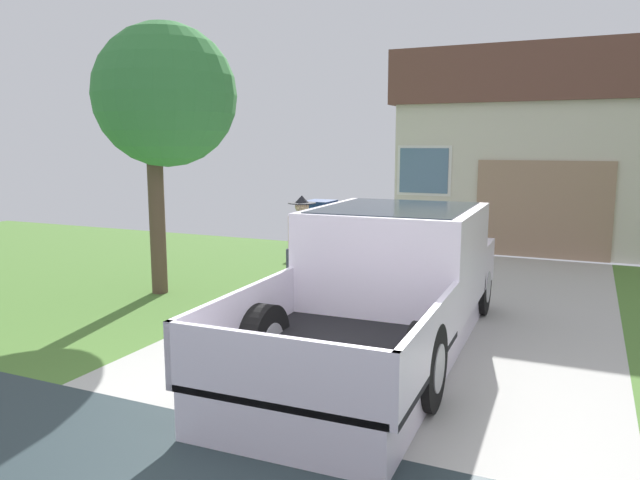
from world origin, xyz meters
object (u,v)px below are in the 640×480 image
(pickup_truck, at_px, (391,281))
(wheeled_trash_bin, at_px, (320,223))
(handbag, at_px, (304,308))
(house_with_garage, at_px, (593,149))
(front_yard_tree, at_px, (164,92))
(person_with_hat, at_px, (302,249))

(pickup_truck, distance_m, wheeled_trash_bin, 6.57)
(pickup_truck, distance_m, handbag, 1.57)
(handbag, relative_size, house_with_garage, 0.05)
(handbag, relative_size, front_yard_tree, 0.10)
(front_yard_tree, bearing_deg, person_with_hat, -3.74)
(wheeled_trash_bin, bearing_deg, handbag, -68.11)
(pickup_truck, height_order, front_yard_tree, front_yard_tree)
(pickup_truck, bearing_deg, handbag, 160.57)
(pickup_truck, height_order, wheeled_trash_bin, pickup_truck)
(person_with_hat, relative_size, front_yard_tree, 0.40)
(house_with_garage, height_order, front_yard_tree, house_with_garage)
(person_with_hat, bearing_deg, house_with_garage, 78.60)
(pickup_truck, xyz_separation_m, person_with_hat, (-1.49, 0.60, 0.19))
(pickup_truck, relative_size, house_with_garage, 0.62)
(person_with_hat, xyz_separation_m, wheeled_trash_bin, (-1.96, 4.98, -0.33))
(person_with_hat, relative_size, house_with_garage, 0.20)
(pickup_truck, relative_size, wheeled_trash_bin, 4.81)
(person_with_hat, height_order, front_yard_tree, front_yard_tree)
(handbag, xyz_separation_m, wheeled_trash_bin, (-2.07, 5.14, 0.48))
(house_with_garage, relative_size, wheeled_trash_bin, 7.71)
(wheeled_trash_bin, bearing_deg, house_with_garage, 34.36)
(pickup_truck, xyz_separation_m, wheeled_trash_bin, (-3.45, 5.59, -0.13))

